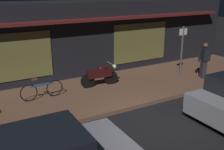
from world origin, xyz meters
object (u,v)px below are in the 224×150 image
Objects in this scene: motorcycle at (100,75)px; person_bystander at (204,60)px; bicycle_parked at (42,90)px; sign_post at (182,49)px.

person_bystander reaches higher than motorcycle.
person_bystander is at bearing -10.09° from bicycle_parked.
bicycle_parked is at bearing -176.52° from motorcycle.
bicycle_parked is 0.99× the size of person_bystander.
sign_post is (6.53, -0.60, 1.00)m from bicycle_parked.
person_bystander is (7.31, -1.30, 0.52)m from bicycle_parked.
person_bystander reaches higher than bicycle_parked.
person_bystander is at bearing -17.22° from motorcycle.
sign_post is at bearing 137.90° from person_bystander.
motorcycle is 1.02× the size of person_bystander.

